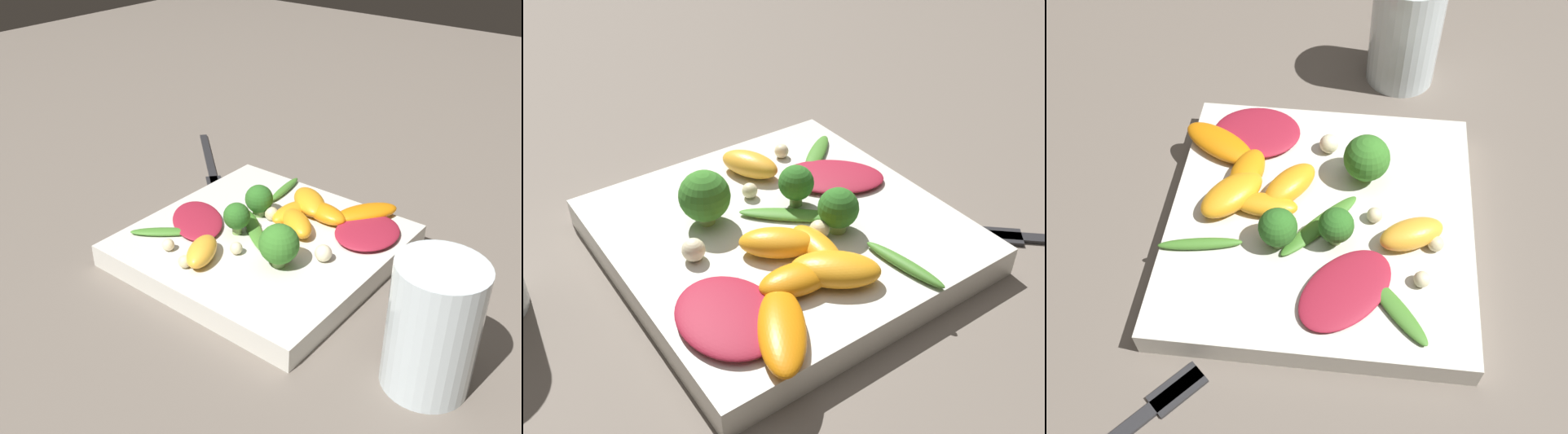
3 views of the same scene
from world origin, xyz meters
The scene contains 22 objects.
ground_plane centered at (0.00, 0.00, 0.00)m, with size 2.40×2.40×0.00m, color #6B6056.
plate centered at (0.00, 0.00, 0.01)m, with size 0.26×0.26×0.03m.
drinking_glass centered at (-0.23, 0.07, 0.06)m, with size 0.07×0.07×0.12m.
radicchio_leaf_0 centered at (0.08, 0.03, 0.03)m, with size 0.11×0.10×0.01m.
radicchio_leaf_1 centered at (-0.09, -0.07, 0.03)m, with size 0.07×0.09×0.01m.
orange_segment_0 centered at (0.00, -0.05, 0.03)m, with size 0.03×0.06×0.02m.
orange_segment_1 centered at (-0.07, -0.10, 0.03)m, with size 0.07×0.08×0.02m.
orange_segment_2 centered at (0.02, 0.08, 0.04)m, with size 0.05×0.06×0.02m.
orange_segment_3 centered at (-0.01, -0.08, 0.04)m, with size 0.07×0.07×0.02m.
orange_segment_4 centered at (-0.03, -0.07, 0.03)m, with size 0.06×0.04×0.02m.
orange_segment_5 centered at (-0.02, -0.03, 0.04)m, with size 0.06×0.06×0.02m.
broccoli_floret_0 centered at (-0.05, 0.04, 0.05)m, with size 0.04×0.04×0.05m.
broccoli_floret_1 centered at (0.03, -0.03, 0.05)m, with size 0.03×0.03×0.04m.
broccoli_floret_2 centered at (0.03, 0.01, 0.05)m, with size 0.03×0.03×0.04m.
arugula_sprig_0 centered at (0.09, 0.07, 0.03)m, with size 0.07×0.06×0.01m.
arugula_sprig_1 centered at (0.04, -0.10, 0.03)m, with size 0.02×0.07×0.01m.
arugula_sprig_2 centered at (0.01, 0.00, 0.03)m, with size 0.08×0.07×0.01m.
macadamia_nut_0 centered at (0.02, 0.10, 0.03)m, with size 0.01×0.01×0.01m.
macadamia_nut_1 centered at (0.00, 0.05, 0.03)m, with size 0.01×0.01×0.01m.
macadamia_nut_2 centered at (0.06, 0.09, 0.03)m, with size 0.01×0.01×0.01m.
macadamia_nut_3 centered at (0.01, -0.03, 0.03)m, with size 0.02×0.02×0.02m.
macadamia_nut_4 centered at (-0.08, 0.00, 0.03)m, with size 0.02×0.02×0.02m.
Camera 3 is at (0.33, 0.02, 0.45)m, focal length 42.00 mm.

